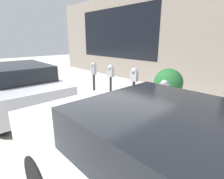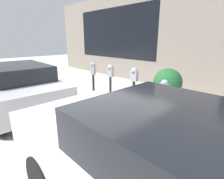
% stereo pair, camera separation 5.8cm
% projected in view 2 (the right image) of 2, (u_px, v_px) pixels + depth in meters
% --- Properties ---
extents(ground_plane, '(40.00, 40.00, 0.00)m').
position_uv_depth(ground_plane, '(108.00, 124.00, 4.58)').
color(ground_plane, beige).
extents(curb_strip, '(19.00, 0.16, 0.04)m').
position_uv_depth(curb_strip, '(105.00, 124.00, 4.52)').
color(curb_strip, gray).
rests_on(curb_strip, ground_plane).
extents(building_facade, '(19.00, 0.17, 4.45)m').
position_uv_depth(building_facade, '(190.00, 36.00, 6.93)').
color(building_facade, slate).
rests_on(building_facade, ground_plane).
extents(parking_meter_nearest, '(0.19, 0.16, 1.31)m').
position_uv_depth(parking_meter_nearest, '(164.00, 96.00, 3.77)').
color(parking_meter_nearest, '#232326').
rests_on(parking_meter_nearest, ground_plane).
extents(parking_meter_second, '(0.19, 0.16, 1.47)m').
position_uv_depth(parking_meter_second, '(134.00, 85.00, 4.36)').
color(parking_meter_second, '#232326').
rests_on(parking_meter_second, ground_plane).
extents(parking_meter_middle, '(0.19, 0.16, 1.46)m').
position_uv_depth(parking_meter_middle, '(110.00, 79.00, 4.95)').
color(parking_meter_middle, '#232326').
rests_on(parking_meter_middle, ground_plane).
extents(parking_meter_fourth, '(0.18, 0.15, 1.45)m').
position_uv_depth(parking_meter_fourth, '(93.00, 76.00, 5.55)').
color(parking_meter_fourth, '#232326').
rests_on(parking_meter_fourth, ground_plane).
extents(planter_box, '(1.13, 1.04, 1.28)m').
position_uv_depth(planter_box, '(167.00, 91.00, 5.47)').
color(planter_box, '#A39989').
rests_on(planter_box, ground_plane).
extents(parked_car_middle, '(4.17, 1.94, 1.43)m').
position_uv_depth(parked_car_middle, '(17.00, 86.00, 5.24)').
color(parked_car_middle, '#B7B7BC').
rests_on(parked_car_middle, ground_plane).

